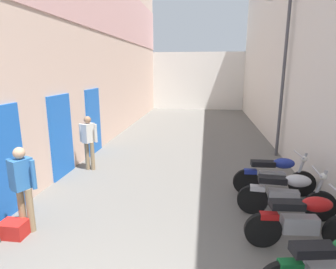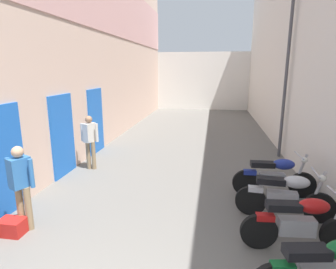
# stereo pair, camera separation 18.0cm
# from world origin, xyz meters

# --- Properties ---
(ground_plane) EXTENTS (35.07, 35.07, 0.00)m
(ground_plane) POSITION_xyz_m (0.00, 7.54, 0.00)
(ground_plane) COLOR #66635E
(building_left) EXTENTS (0.45, 19.07, 7.43)m
(building_left) POSITION_xyz_m (-3.38, 9.49, 3.74)
(building_left) COLOR beige
(building_left) RESTS_ON ground
(building_right) EXTENTS (0.45, 19.07, 7.89)m
(building_right) POSITION_xyz_m (3.39, 9.53, 3.95)
(building_right) COLOR beige
(building_right) RESTS_ON ground
(building_far_end) EXTENTS (9.39, 2.00, 4.00)m
(building_far_end) POSITION_xyz_m (0.00, 20.07, 2.00)
(building_far_end) COLOR silver
(building_far_end) RESTS_ON ground
(motorcycle_second) EXTENTS (1.84, 0.58, 1.04)m
(motorcycle_second) POSITION_xyz_m (2.25, 1.94, 0.50)
(motorcycle_second) COLOR black
(motorcycle_second) RESTS_ON ground
(motorcycle_third) EXTENTS (1.85, 0.58, 1.04)m
(motorcycle_third) POSITION_xyz_m (2.25, 3.06, 0.50)
(motorcycle_third) COLOR black
(motorcycle_third) RESTS_ON ground
(motorcycle_fourth) EXTENTS (1.85, 0.58, 1.04)m
(motorcycle_fourth) POSITION_xyz_m (2.25, 4.06, 0.50)
(motorcycle_fourth) COLOR black
(motorcycle_fourth) RESTS_ON ground
(motorcycle_fifth) EXTENTS (1.85, 0.58, 1.04)m
(motorcycle_fifth) POSITION_xyz_m (2.25, 5.06, 0.50)
(motorcycle_fifth) COLOR black
(motorcycle_fifth) RESTS_ON ground
(pedestrian_mid_alley) EXTENTS (0.52, 0.39, 1.57)m
(pedestrian_mid_alley) POSITION_xyz_m (-2.48, 2.92, 0.92)
(pedestrian_mid_alley) COLOR #8C7251
(pedestrian_mid_alley) RESTS_ON ground
(pedestrian_further_down) EXTENTS (0.52, 0.39, 1.57)m
(pedestrian_further_down) POSITION_xyz_m (-2.64, 6.11, 0.92)
(pedestrian_further_down) COLOR #8C7251
(pedestrian_further_down) RESTS_ON ground
(plastic_crate) EXTENTS (0.44, 0.32, 0.28)m
(plastic_crate) POSITION_xyz_m (-2.62, 2.73, 0.14)
(plastic_crate) COLOR red
(plastic_crate) RESTS_ON ground
(street_lamp) EXTENTS (0.79, 0.18, 5.02)m
(street_lamp) POSITION_xyz_m (2.96, 8.24, 2.91)
(street_lamp) COLOR #47474C
(street_lamp) RESTS_ON ground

